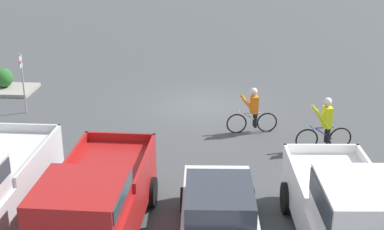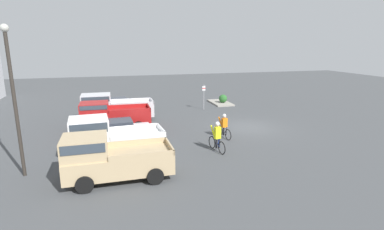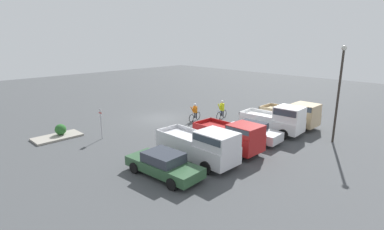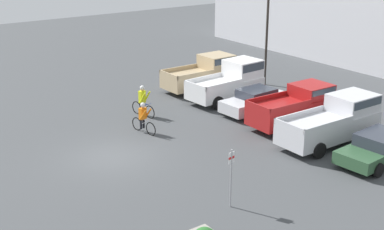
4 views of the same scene
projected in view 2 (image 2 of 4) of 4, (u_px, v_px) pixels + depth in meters
name	position (u px, v px, depth m)	size (l,w,h in m)	color
ground_plane	(249.00, 127.00, 22.59)	(80.00, 80.00, 0.00)	#424447
pickup_truck_0	(109.00, 157.00, 13.65)	(2.27, 4.85, 2.18)	tan
pickup_truck_1	(108.00, 138.00, 16.22)	(2.47, 5.03, 2.36)	white
sedan_0	(117.00, 131.00, 19.12)	(2.08, 4.47, 1.41)	silver
pickup_truck_2	(111.00, 116.00, 21.59)	(2.22, 4.88, 2.11)	maroon
pickup_truck_3	(112.00, 107.00, 24.22)	(2.19, 5.60, 2.25)	silver
sedan_1	(115.00, 106.00, 27.02)	(2.25, 4.78, 1.37)	#2D5133
cyclist_0	(224.00, 126.00, 19.94)	(1.81, 0.53, 1.66)	black
cyclist_1	(217.00, 136.00, 17.43)	(1.87, 0.54, 1.81)	black
fire_lane_sign	(204.00, 95.00, 28.34)	(0.06, 0.30, 2.37)	#9E9EA3
lamppost	(13.00, 91.00, 13.41)	(0.36, 0.36, 6.99)	#2D2823
curb_island	(220.00, 103.00, 31.55)	(3.47, 1.82, 0.15)	gray
shrub	(223.00, 99.00, 31.13)	(0.85, 0.85, 0.85)	#286028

